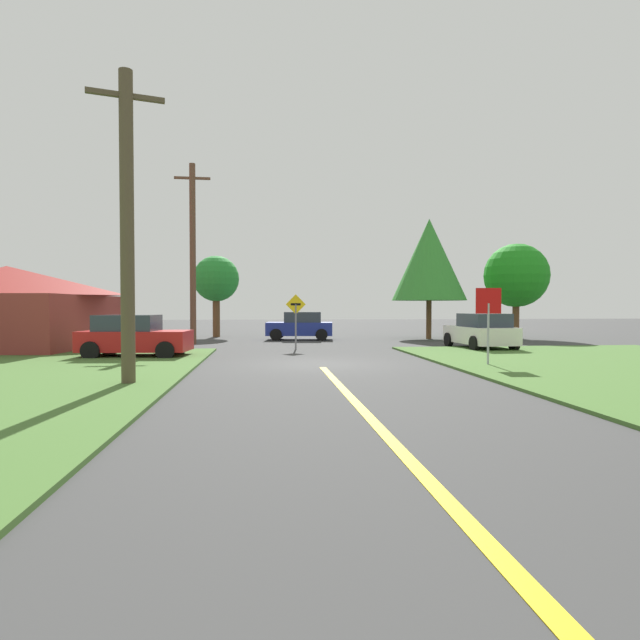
# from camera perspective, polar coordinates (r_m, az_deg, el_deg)

# --- Properties ---
(ground_plane) EXTENTS (120.00, 120.00, 0.00)m
(ground_plane) POSITION_cam_1_polar(r_m,az_deg,el_deg) (17.50, -0.07, -4.86)
(ground_plane) COLOR #3A3A3A
(lane_stripe_center) EXTENTS (0.20, 14.00, 0.01)m
(lane_stripe_center) POSITION_cam_1_polar(r_m,az_deg,el_deg) (9.67, 4.88, -10.03)
(lane_stripe_center) COLOR yellow
(lane_stripe_center) RESTS_ON ground
(stop_sign) EXTENTS (0.82, 0.09, 2.53)m
(stop_sign) POSITION_cam_1_polar(r_m,az_deg,el_deg) (17.49, 18.02, 0.97)
(stop_sign) COLOR #9EA0A8
(stop_sign) RESTS_ON ground
(car_approaching_junction) EXTENTS (3.98, 2.27, 1.62)m
(car_approaching_junction) POSITION_cam_1_polar(r_m,az_deg,el_deg) (30.18, -2.17, -0.67)
(car_approaching_junction) COLOR navy
(car_approaching_junction) RESTS_ON ground
(parked_car_near_building) EXTENTS (4.09, 2.28, 1.62)m
(parked_car_near_building) POSITION_cam_1_polar(r_m,az_deg,el_deg) (20.83, -19.78, -1.72)
(parked_car_near_building) COLOR red
(parked_car_near_building) RESTS_ON ground
(car_on_crossroad) EXTENTS (2.25, 4.13, 1.62)m
(car_on_crossroad) POSITION_cam_1_polar(r_m,az_deg,el_deg) (24.73, 17.26, -1.20)
(car_on_crossroad) COLOR white
(car_on_crossroad) RESTS_ON ground
(utility_pole_near) EXTENTS (1.76, 0.61, 7.62)m
(utility_pole_near) POSITION_cam_1_polar(r_m,az_deg,el_deg) (13.58, -20.44, 9.74)
(utility_pole_near) COLOR brown
(utility_pole_near) RESTS_ON ground
(utility_pole_mid) EXTENTS (1.80, 0.31, 9.18)m
(utility_pole_mid) POSITION_cam_1_polar(r_m,az_deg,el_deg) (27.36, -13.81, 7.25)
(utility_pole_mid) COLOR brown
(utility_pole_mid) RESTS_ON ground
(direction_sign) EXTENTS (0.91, 0.08, 2.49)m
(direction_sign) POSITION_cam_1_polar(r_m,az_deg,el_deg) (23.41, -2.68, 0.54)
(direction_sign) COLOR slate
(direction_sign) RESTS_ON ground
(oak_tree_left) EXTENTS (4.43, 4.43, 7.18)m
(oak_tree_left) POSITION_cam_1_polar(r_m,az_deg,el_deg) (31.82, 11.91, 6.50)
(oak_tree_left) COLOR brown
(oak_tree_left) RESTS_ON ground
(pine_tree_center) EXTENTS (3.85, 3.85, 5.76)m
(pine_tree_center) POSITION_cam_1_polar(r_m,az_deg,el_deg) (33.83, 20.76, 4.58)
(pine_tree_center) COLOR brown
(pine_tree_center) RESTS_ON ground
(oak_tree_right) EXTENTS (2.90, 2.90, 5.16)m
(oak_tree_right) POSITION_cam_1_polar(r_m,az_deg,el_deg) (33.68, -11.35, 4.39)
(oak_tree_right) COLOR brown
(oak_tree_right) RESTS_ON ground
(barn) EXTENTS (8.52, 8.24, 3.77)m
(barn) POSITION_cam_1_polar(r_m,az_deg,el_deg) (27.41, -31.15, 1.17)
(barn) COLOR maroon
(barn) RESTS_ON ground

